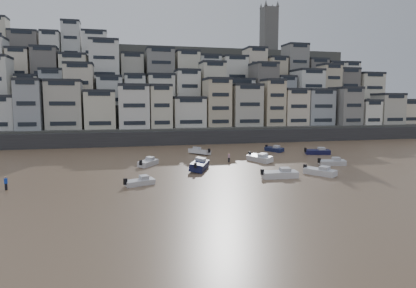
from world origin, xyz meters
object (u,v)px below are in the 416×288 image
object	(u,v)px
boat_f	(148,162)
boat_i	(274,149)
boat_j	(140,181)
boat_a	(280,173)
boat_d	(332,162)
boat_h	(200,151)
person_pink	(229,158)
boat_e	(260,157)
boat_b	(320,170)
boat_c	(200,164)
person_blue	(6,183)
boat_g	(318,151)

from	to	relation	value
boat_f	boat_i	bearing A→B (deg)	-34.78
boat_i	boat_j	bearing A→B (deg)	-72.36
boat_i	boat_f	bearing A→B (deg)	-90.71
boat_a	boat_f	distance (m)	23.00
boat_i	boat_j	world-z (taller)	boat_i
boat_d	boat_i	world-z (taller)	boat_i
boat_d	boat_h	distance (m)	27.06
person_pink	boat_e	bearing A→B (deg)	-8.72
boat_e	boat_d	bearing A→B (deg)	38.93
boat_e	boat_h	distance (m)	15.01
boat_b	boat_c	bearing A→B (deg)	-148.11
person_blue	person_pink	bearing A→B (deg)	22.65
boat_e	boat_i	bearing A→B (deg)	126.67
boat_e	boat_i	world-z (taller)	boat_e
boat_h	boat_g	bearing A→B (deg)	-140.14
boat_h	person_pink	world-z (taller)	person_pink
boat_b	boat_a	bearing A→B (deg)	-116.02
boat_d	boat_e	xyz separation A→B (m)	(-10.73, 6.66, 0.15)
boat_d	person_blue	world-z (taller)	person_blue
boat_c	boat_e	world-z (taller)	boat_c
boat_c	boat_j	distance (m)	13.58
boat_c	boat_a	bearing A→B (deg)	-109.69
boat_d	boat_i	xyz separation A→B (m)	(-2.36, 19.04, 0.01)
boat_e	person_blue	world-z (taller)	person_blue
boat_c	boat_j	bearing A→B (deg)	155.68
boat_d	boat_h	size ratio (longest dim) A/B	0.89
boat_d	boat_f	size ratio (longest dim) A/B	0.92
boat_b	person_pink	size ratio (longest dim) A/B	3.05
boat_c	boat_b	bearing A→B (deg)	-94.21
boat_g	person_pink	bearing A→B (deg)	-151.45
boat_b	boat_j	size ratio (longest dim) A/B	1.23
boat_g	boat_a	bearing A→B (deg)	-116.94
boat_b	boat_j	xyz separation A→B (m)	(-26.52, -0.52, -0.14)
boat_a	person_blue	size ratio (longest dim) A/B	3.23
boat_h	boat_a	bearing A→B (deg)	156.65
person_pink	boat_i	bearing A→B (deg)	39.51
boat_a	boat_c	xyz separation A→B (m)	(-9.77, 9.14, 0.21)
boat_g	person_blue	bearing A→B (deg)	-146.18
boat_i	person_pink	world-z (taller)	person_pink
boat_a	boat_c	distance (m)	13.38
boat_b	boat_i	bearing A→B (deg)	140.15
boat_a	boat_f	xyz separation A→B (m)	(-17.52, 14.90, -0.03)
boat_g	boat_e	bearing A→B (deg)	-143.83
boat_a	boat_e	xyz separation A→B (m)	(2.66, 14.43, 0.06)
boat_g	boat_j	distance (m)	43.15
boat_c	boat_i	xyz separation A→B (m)	(20.80, 17.67, -0.29)
boat_a	boat_c	world-z (taller)	boat_c
boat_b	boat_f	world-z (taller)	boat_f
boat_g	boat_j	bearing A→B (deg)	-137.12
boat_c	boat_f	distance (m)	9.66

